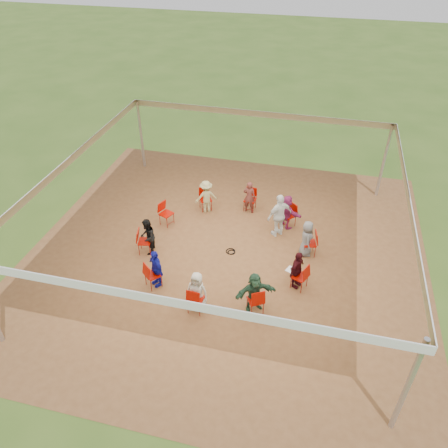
% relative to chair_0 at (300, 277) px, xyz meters
% --- Properties ---
extents(ground, '(80.00, 80.00, 0.00)m').
position_rel_chair_0_xyz_m(ground, '(-2.51, 1.07, -0.45)').
color(ground, '#3A591B').
rests_on(ground, ground).
extents(dirt_patch, '(13.00, 13.00, 0.00)m').
position_rel_chair_0_xyz_m(dirt_patch, '(-2.51, 1.07, -0.44)').
color(dirt_patch, brown).
rests_on(dirt_patch, ground).
extents(tent, '(10.33, 10.33, 3.00)m').
position_rel_chair_0_xyz_m(tent, '(-2.51, 1.07, 1.92)').
color(tent, '#B2B2B7').
rests_on(tent, ground).
extents(chair_0, '(0.57, 0.56, 0.90)m').
position_rel_chair_0_xyz_m(chair_0, '(0.00, 0.00, 0.00)').
color(chair_0, '#AE0B00').
rests_on(chair_0, ground).
extents(chair_1, '(0.52, 0.51, 0.90)m').
position_rel_chair_0_xyz_m(chair_1, '(0.15, 1.68, 0.00)').
color(chair_1, '#AE0B00').
rests_on(chair_1, ground).
extents(chair_2, '(0.61, 0.61, 0.90)m').
position_rel_chair_0_xyz_m(chair_2, '(-0.71, 3.13, 0.00)').
color(chair_2, '#AE0B00').
rests_on(chair_2, ground).
extents(chair_3, '(0.46, 0.48, 0.90)m').
position_rel_chair_0_xyz_m(chair_3, '(-2.26, 3.79, 0.00)').
color(chair_3, '#AE0B00').
rests_on(chair_3, ground).
extents(chair_4, '(0.59, 0.59, 0.90)m').
position_rel_chair_0_xyz_m(chair_4, '(-3.91, 3.42, 0.00)').
color(chair_4, '#AE0B00').
rests_on(chair_4, ground).
extents(chair_5, '(0.57, 0.56, 0.90)m').
position_rel_chair_0_xyz_m(chair_5, '(-5.02, 2.15, 0.00)').
color(chair_5, '#AE0B00').
rests_on(chair_5, ground).
extents(chair_6, '(0.52, 0.51, 0.90)m').
position_rel_chair_0_xyz_m(chair_6, '(-5.17, 0.47, 0.00)').
color(chair_6, '#AE0B00').
rests_on(chair_6, ground).
extents(chair_7, '(0.61, 0.61, 0.90)m').
position_rel_chair_0_xyz_m(chair_7, '(-4.31, -0.98, 0.00)').
color(chair_7, '#AE0B00').
rests_on(chair_7, ground).
extents(chair_8, '(0.46, 0.48, 0.90)m').
position_rel_chair_0_xyz_m(chair_8, '(-2.76, -1.65, 0.00)').
color(chair_8, '#AE0B00').
rests_on(chair_8, ground).
extents(chair_9, '(0.59, 0.59, 0.90)m').
position_rel_chair_0_xyz_m(chair_9, '(-1.11, -1.27, 0.00)').
color(chair_9, '#AE0B00').
rests_on(chair_9, ground).
extents(person_seated_0, '(0.65, 0.85, 1.29)m').
position_rel_chair_0_xyz_m(person_seated_0, '(-0.11, 0.05, 0.20)').
color(person_seated_0, '#380B10').
rests_on(person_seated_0, ground).
extents(person_seated_1, '(0.48, 0.69, 1.29)m').
position_rel_chair_0_xyz_m(person_seated_1, '(0.04, 1.65, 0.20)').
color(person_seated_1, slate).
rests_on(person_seated_1, ground).
extents(person_seated_2, '(1.20, 1.13, 1.29)m').
position_rel_chair_0_xyz_m(person_seated_2, '(-0.79, 3.04, 0.20)').
color(person_seated_2, '#972761').
rests_on(person_seated_2, ground).
extents(person_seated_3, '(0.50, 0.35, 1.29)m').
position_rel_chair_0_xyz_m(person_seated_3, '(-2.28, 3.67, 0.20)').
color(person_seated_3, brown).
rests_on(person_seated_3, ground).
extents(person_seated_4, '(0.93, 0.78, 1.29)m').
position_rel_chair_0_xyz_m(person_seated_4, '(-3.85, 3.32, 0.20)').
color(person_seated_4, tan).
rests_on(person_seated_4, ground).
extents(person_seated_5, '(0.49, 0.69, 1.29)m').
position_rel_chair_0_xyz_m(person_seated_5, '(-5.06, 0.49, 0.20)').
color(person_seated_5, black).
rests_on(person_seated_5, ground).
extents(person_seated_6, '(0.83, 0.79, 1.29)m').
position_rel_chair_0_xyz_m(person_seated_6, '(-4.23, -0.89, 0.20)').
color(person_seated_6, '#14199B').
rests_on(person_seated_6, ground).
extents(person_seated_7, '(0.66, 0.41, 1.29)m').
position_rel_chair_0_xyz_m(person_seated_7, '(-2.75, -1.53, 0.20)').
color(person_seated_7, beige).
rests_on(person_seated_7, ground).
extents(person_seated_8, '(1.26, 1.00, 1.29)m').
position_rel_chair_0_xyz_m(person_seated_8, '(-1.17, -1.17, 0.20)').
color(person_seated_8, '#23462F').
rests_on(person_seated_8, ground).
extents(standing_person, '(1.04, 1.02, 1.64)m').
position_rel_chair_0_xyz_m(standing_person, '(-0.99, 2.50, 0.38)').
color(standing_person, white).
rests_on(standing_person, ground).
extents(cable_coil, '(0.41, 0.41, 0.03)m').
position_rel_chair_0_xyz_m(cable_coil, '(-2.39, 1.14, -0.43)').
color(cable_coil, black).
rests_on(cable_coil, ground).
extents(laptop, '(0.33, 0.36, 0.20)m').
position_rel_chair_0_xyz_m(laptop, '(-0.26, 0.11, 0.16)').
color(laptop, '#B7B7BC').
rests_on(laptop, ground).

